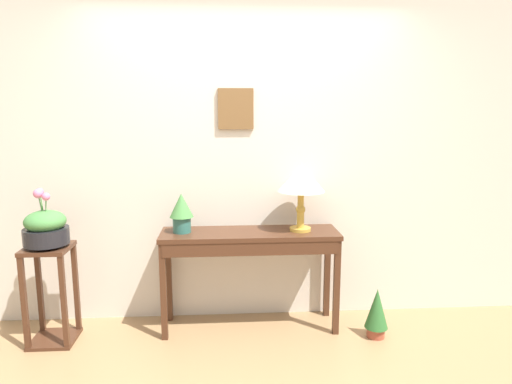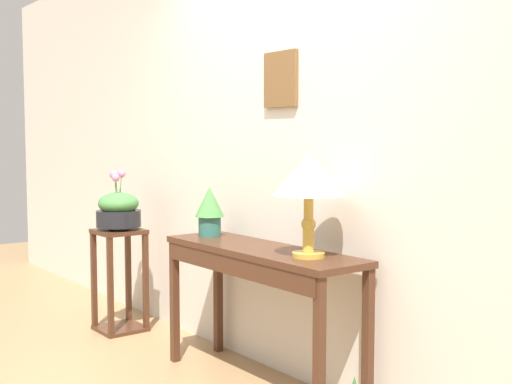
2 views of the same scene
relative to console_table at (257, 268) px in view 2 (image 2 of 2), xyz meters
The scene contains 6 objects.
back_wall_with_art 0.79m from the console_table, 94.67° to the left, with size 9.00×0.13×2.80m.
console_table is the anchor object (origin of this frame).
table_lamp 0.64m from the console_table, ahead, with size 0.36×0.36×0.51m.
potted_plant_on_console 0.59m from the console_table, behind, with size 0.18×0.18×0.30m.
pedestal_stand_left 1.51m from the console_table, behind, with size 0.32×0.32×0.74m.
planter_bowl_wide 1.49m from the console_table, behind, with size 0.31×0.31×0.42m.
Camera 2 is at (2.85, -1.09, 1.37)m, focal length 46.42 mm.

